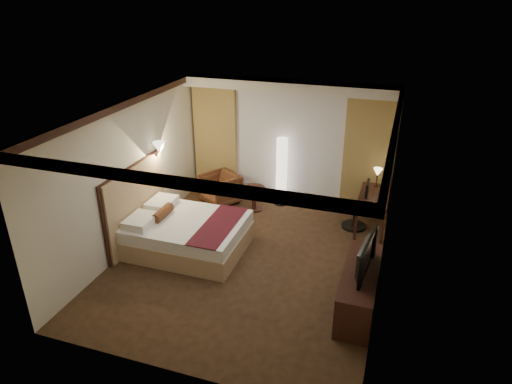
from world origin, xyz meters
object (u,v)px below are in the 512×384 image
(bed, at_px, (188,235))
(office_chair, at_px, (356,204))
(floor_lamp, at_px, (282,171))
(side_table, at_px, (254,199))
(armchair, at_px, (220,187))
(television, at_px, (361,253))
(dresser, at_px, (359,288))
(desk, at_px, (372,212))

(bed, xyz_separation_m, office_chair, (2.80, 1.79, 0.22))
(bed, distance_m, floor_lamp, 2.68)
(side_table, bearing_deg, armchair, 173.47)
(floor_lamp, bearing_deg, television, -56.57)
(side_table, height_order, television, television)
(armchair, xyz_separation_m, dresser, (3.36, -2.69, -0.05))
(armchair, relative_size, dresser, 0.44)
(dresser, bearing_deg, side_table, 134.37)
(armchair, distance_m, side_table, 0.83)
(bed, bearing_deg, desk, 30.54)
(armchair, distance_m, desk, 3.31)
(bed, height_order, armchair, armchair)
(dresser, xyz_separation_m, television, (-0.03, 0.00, 0.62))
(desk, bearing_deg, dresser, -88.87)
(bed, height_order, floor_lamp, floor_lamp)
(television, bearing_deg, dresser, -83.44)
(side_table, relative_size, dresser, 0.31)
(floor_lamp, height_order, desk, floor_lamp)
(armchair, xyz_separation_m, floor_lamp, (1.29, 0.40, 0.39))
(floor_lamp, relative_size, office_chair, 1.50)
(armchair, height_order, floor_lamp, floor_lamp)
(side_table, bearing_deg, floor_lamp, 46.24)
(floor_lamp, xyz_separation_m, office_chair, (1.69, -0.60, -0.25))
(floor_lamp, bearing_deg, bed, -114.77)
(office_chair, relative_size, dresser, 0.61)
(bed, height_order, television, television)
(side_table, bearing_deg, desk, -1.33)
(side_table, height_order, desk, desk)
(bed, bearing_deg, dresser, -12.39)
(desk, xyz_separation_m, television, (0.02, -2.54, 0.57))
(dresser, bearing_deg, television, 180.00)
(desk, bearing_deg, bed, -149.46)
(desk, distance_m, dresser, 2.54)
(bed, distance_m, desk, 3.63)
(television, bearing_deg, bed, 84.05)
(dresser, bearing_deg, bed, 167.61)
(bed, bearing_deg, floor_lamp, 65.23)
(desk, bearing_deg, armchair, 177.38)
(armchair, height_order, television, television)
(bed, distance_m, office_chair, 3.33)
(bed, distance_m, side_table, 2.00)
(floor_lamp, height_order, television, floor_lamp)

